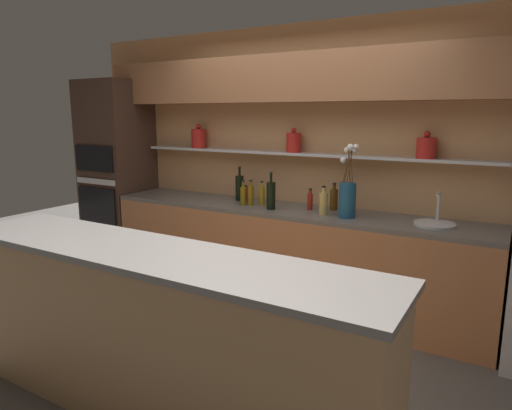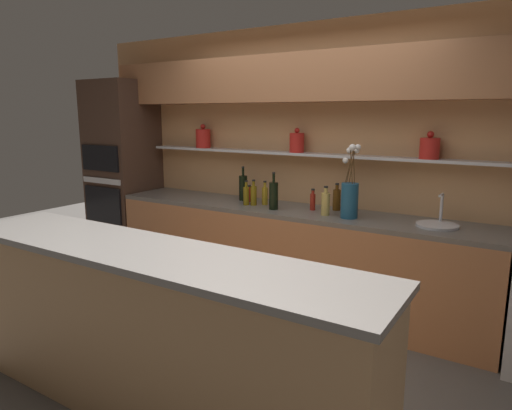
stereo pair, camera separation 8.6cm
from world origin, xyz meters
name	(u,v)px [view 2 (the right image)]	position (x,y,z in m)	size (l,w,h in m)	color
ground_plane	(217,363)	(0.00, 0.00, 0.00)	(12.00, 12.00, 0.00)	#4C4742
back_wall_unit	(312,138)	(0.00, 1.53, 1.55)	(5.20, 0.44, 2.60)	tan
back_counter_unit	(288,256)	(-0.08, 1.24, 0.46)	(3.65, 0.62, 0.92)	#99603D
island_counter	(152,332)	(0.00, -0.63, 0.51)	(2.86, 0.61, 1.02)	tan
oven_tower	(124,176)	(-2.26, 1.24, 1.07)	(0.67, 0.64, 2.14)	#3D281E
flower_vase	(350,196)	(0.52, 1.16, 1.11)	(0.18, 0.19, 0.62)	navy
sink_fixture	(438,224)	(1.21, 1.25, 0.94)	(0.32, 0.32, 0.25)	#B7B7BC
bottle_oil_0	(254,195)	(-0.44, 1.19, 1.02)	(0.06, 0.06, 0.25)	brown
bottle_oil_1	(246,195)	(-0.51, 1.17, 1.02)	(0.06, 0.06, 0.24)	brown
bottle_sauce_2	(313,201)	(0.13, 1.29, 1.00)	(0.05, 0.05, 0.20)	maroon
bottle_spirit_3	(326,203)	(0.31, 1.15, 1.02)	(0.07, 0.07, 0.25)	tan
bottle_wine_4	(274,195)	(-0.19, 1.13, 1.05)	(0.08, 0.08, 0.34)	black
bottle_sauce_5	(249,195)	(-0.57, 1.32, 0.99)	(0.05, 0.05, 0.17)	maroon
bottle_oil_6	(265,195)	(-0.36, 1.27, 1.01)	(0.06, 0.06, 0.23)	olive
bottle_spirit_7	(337,199)	(0.32, 1.40, 1.02)	(0.07, 0.07, 0.25)	#4C2D0C
bottle_wine_8	(243,188)	(-0.67, 1.36, 1.05)	(0.08, 0.08, 0.34)	black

